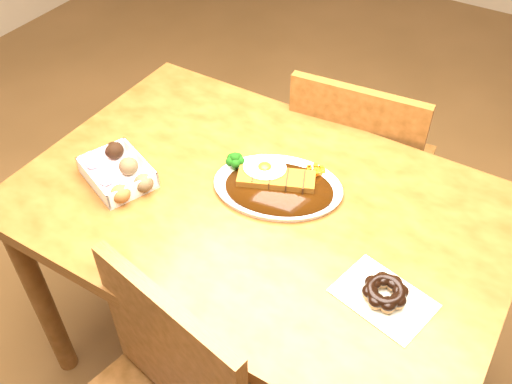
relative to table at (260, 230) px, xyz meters
The scene contains 6 objects.
ground 0.65m from the table, ahead, with size 6.00×6.00×0.00m, color brown.
table is the anchor object (origin of this frame).
chair_far 0.57m from the table, 83.81° to the left, with size 0.46×0.46×0.87m.
katsu_curry_plate 0.13m from the table, 83.87° to the left, with size 0.38×0.32×0.06m.
donut_box 0.39m from the table, 161.64° to the right, with size 0.22×0.19×0.05m.
pon_de_ring 0.40m from the table, 16.53° to the right, with size 0.22×0.18×0.04m.
Camera 1 is at (0.51, -0.85, 1.74)m, focal length 40.00 mm.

